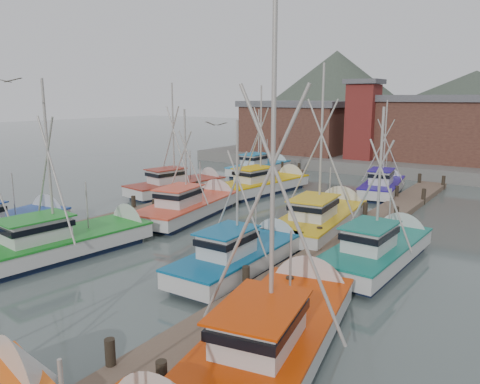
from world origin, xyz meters
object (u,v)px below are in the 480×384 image
Objects in this scene: lookout_tower at (363,119)px; boat_12 at (266,184)px; boat_4 at (70,241)px; boat_8 at (193,206)px.

lookout_tower reaches higher than boat_12.
boat_12 is at bearing 96.49° from boat_4.
boat_4 reaches higher than boat_8.
boat_8 is at bearing 95.86° from boat_4.
lookout_tower reaches higher than boat_4.
lookout_tower is at bearing 93.06° from boat_4.
boat_8 is at bearing -81.68° from boat_12.
boat_8 is (-2.11, -26.29, -4.87)m from lookout_tower.
boat_4 is at bearing -93.57° from lookout_tower.
boat_12 reaches higher than boat_4.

